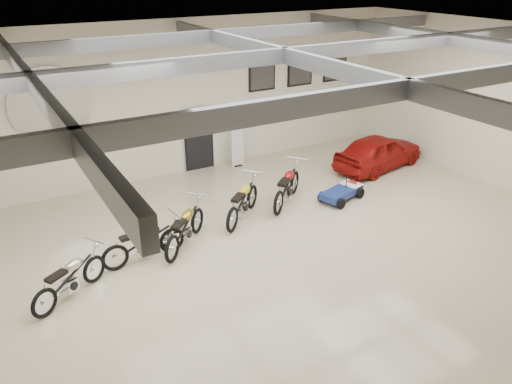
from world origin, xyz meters
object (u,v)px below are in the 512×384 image
banner_stand (237,143)px  motorcycle_gold (185,227)px  motorcycle_red (287,186)px  go_kart (344,188)px  motorcycle_black (144,241)px  vintage_car (379,151)px  motorcycle_silver (69,278)px  motorcycle_yellow (242,201)px

banner_stand → motorcycle_gold: banner_stand is taller
motorcycle_red → go_kart: (1.71, -0.57, -0.25)m
motorcycle_black → vintage_car: bearing=6.8°
motorcycle_gold → motorcycle_silver: bearing=152.0°
go_kart → motorcycle_yellow: bearing=157.8°
motorcycle_silver → motorcycle_red: 6.67m
vintage_car → motorcycle_gold: bearing=91.2°
go_kart → motorcycle_gold: bearing=166.1°
banner_stand → go_kart: size_ratio=0.95×
motorcycle_silver → banner_stand: bearing=4.4°
motorcycle_gold → vintage_car: bearing=-31.5°
banner_stand → go_kart: (1.54, -3.96, -0.52)m
motorcycle_black → vintage_car: 9.11m
banner_stand → motorcycle_red: size_ratio=0.76×
motorcycle_black → motorcycle_gold: size_ratio=0.96×
go_kart → vintage_car: (2.58, 1.35, 0.28)m
motorcycle_yellow → go_kart: size_ratio=1.21×
motorcycle_black → go_kart: bearing=-0.8°
motorcycle_yellow → go_kart: motorcycle_yellow is taller
motorcycle_black → banner_stand: bearing=37.8°
banner_stand → motorcycle_yellow: banner_stand is taller
motorcycle_yellow → go_kart: (3.32, -0.35, -0.24)m
go_kart → vintage_car: vintage_car is taller
motorcycle_red → go_kart: size_ratio=1.25×
motorcycle_black → motorcycle_gold: bearing=3.4°
motorcycle_gold → go_kart: 5.27m
banner_stand → vintage_car: (4.12, -2.61, -0.24)m
motorcycle_gold → vintage_car: (7.84, 1.56, 0.05)m
motorcycle_gold → go_kart: size_ratio=1.19×
banner_stand → motorcycle_black: size_ratio=0.83×
motorcycle_black → go_kart: (6.37, 0.35, -0.21)m
motorcycle_yellow → motorcycle_red: motorcycle_red is taller
motorcycle_red → motorcycle_yellow: bearing=148.5°
motorcycle_yellow → go_kart: 3.35m
banner_stand → motorcycle_black: bearing=-138.3°
motorcycle_gold → motorcycle_red: bearing=-30.3°
banner_stand → motorcycle_gold: bearing=-131.8°
banner_stand → motorcycle_yellow: size_ratio=0.78×
banner_stand → vintage_car: banner_stand is taller
motorcycle_silver → go_kart: size_ratio=1.10×
motorcycle_silver → vintage_car: (10.78, 2.32, 0.09)m
motorcycle_red → vintage_car: 4.36m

